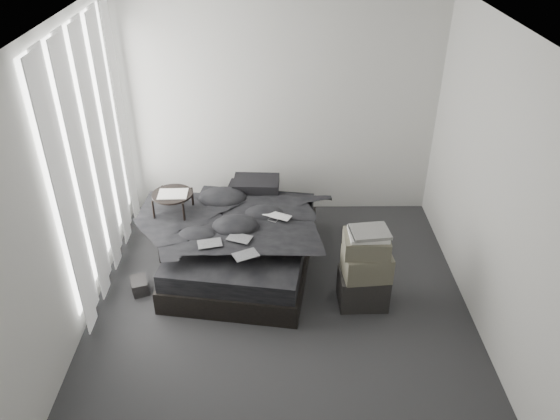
{
  "coord_description": "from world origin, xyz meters",
  "views": [
    {
      "loc": [
        -0.04,
        -3.75,
        3.55
      ],
      "look_at": [
        0.0,
        0.8,
        0.75
      ],
      "focal_mm": 35.0,
      "sensor_mm": 36.0,
      "label": 1
    }
  ],
  "objects_px": {
    "bed": "(244,255)",
    "laptop": "(275,213)",
    "side_stand": "(176,226)",
    "box_lower": "(363,288)"
  },
  "relations": [
    {
      "from": "laptop",
      "to": "side_stand",
      "type": "height_order",
      "value": "side_stand"
    },
    {
      "from": "box_lower",
      "to": "side_stand",
      "type": "bearing_deg",
      "value": 157.38
    },
    {
      "from": "bed",
      "to": "laptop",
      "type": "relative_size",
      "value": 6.24
    },
    {
      "from": "laptop",
      "to": "box_lower",
      "type": "relative_size",
      "value": 0.63
    },
    {
      "from": "bed",
      "to": "laptop",
      "type": "distance_m",
      "value": 0.63
    },
    {
      "from": "side_stand",
      "to": "box_lower",
      "type": "xyz_separation_m",
      "value": [
        1.89,
        -0.79,
        -0.21
      ]
    },
    {
      "from": "side_stand",
      "to": "laptop",
      "type": "bearing_deg",
      "value": -9.9
    },
    {
      "from": "bed",
      "to": "box_lower",
      "type": "xyz_separation_m",
      "value": [
        1.17,
        -0.61,
        0.05
      ]
    },
    {
      "from": "side_stand",
      "to": "bed",
      "type": "bearing_deg",
      "value": -13.67
    },
    {
      "from": "laptop",
      "to": "side_stand",
      "type": "xyz_separation_m",
      "value": [
        -1.05,
        0.18,
        -0.27
      ]
    }
  ]
}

